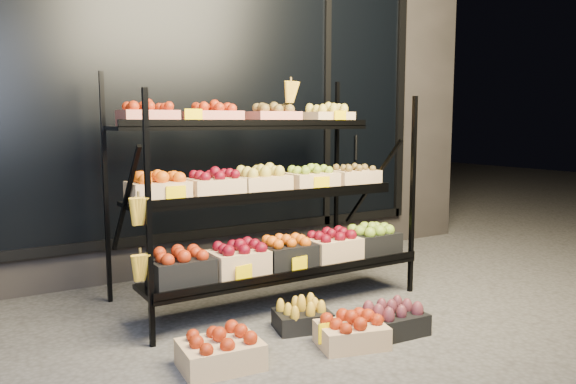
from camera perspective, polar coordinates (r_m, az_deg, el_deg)
ground at (r=3.78m, az=2.67°, el=-13.14°), size 24.00×24.00×0.00m
building at (r=5.88m, az=-11.89°, el=11.29°), size 6.00×2.08×3.50m
display_rack at (r=4.08m, az=-2.15°, el=-0.21°), size 2.18×1.02×1.74m
tag_floor_a at (r=3.36m, az=4.18°, el=-14.71°), size 0.13×0.01×0.12m
tag_floor_b at (r=3.61m, az=9.86°, el=-13.20°), size 0.13×0.01×0.12m
floor_crate_left at (r=3.14m, az=-6.90°, el=-15.64°), size 0.45×0.35×0.21m
floor_crate_midleft at (r=3.65m, az=1.48°, el=-12.49°), size 0.39×0.33×0.18m
floor_crate_midright at (r=3.41m, az=6.47°, el=-13.82°), size 0.45×0.38×0.20m
floor_crate_right at (r=3.63m, az=10.55°, el=-12.59°), size 0.41×0.31×0.20m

